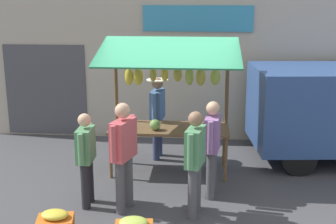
# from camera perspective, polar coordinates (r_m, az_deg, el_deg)

# --- Properties ---
(ground_plane) EXTENTS (40.00, 40.00, 0.00)m
(ground_plane) POSITION_cam_1_polar(r_m,az_deg,el_deg) (8.87, 0.16, -7.34)
(ground_plane) COLOR #424244
(street_backdrop) EXTENTS (9.00, 0.30, 3.40)m
(street_backdrop) POSITION_cam_1_polar(r_m,az_deg,el_deg) (10.54, 0.80, 5.80)
(street_backdrop) COLOR #B2A893
(street_backdrop) RESTS_ON ground
(market_stall) EXTENTS (2.50, 1.46, 2.50)m
(market_stall) POSITION_cam_1_polar(r_m,az_deg,el_deg) (8.47, 0.09, 2.72)
(market_stall) COLOR brown
(market_stall) RESTS_ON ground
(vendor_with_sunhat) EXTENTS (0.43, 0.71, 1.67)m
(vendor_with_sunhat) POSITION_cam_1_polar(r_m,az_deg,el_deg) (9.30, -1.31, 0.13)
(vendor_with_sunhat) COLOR navy
(vendor_with_sunhat) RESTS_ON ground
(shopper_in_striped_shirt) EXTENTS (0.32, 0.69, 1.64)m
(shopper_in_striped_shirt) POSITION_cam_1_polar(r_m,az_deg,el_deg) (6.91, 3.36, -5.49)
(shopper_in_striped_shirt) COLOR #4C4C51
(shopper_in_striped_shirt) RESTS_ON ground
(shopper_with_ponytail) EXTENTS (0.36, 0.70, 1.72)m
(shopper_with_ponytail) POSITION_cam_1_polar(r_m,az_deg,el_deg) (7.07, -5.50, -4.53)
(shopper_with_ponytail) COLOR #4C4C51
(shopper_with_ponytail) RESTS_ON ground
(shopper_with_shopping_bag) EXTENTS (0.28, 0.69, 1.62)m
(shopper_with_shopping_bag) POSITION_cam_1_polar(r_m,az_deg,el_deg) (7.59, 5.47, -3.75)
(shopper_with_shopping_bag) COLOR #4C4C51
(shopper_with_shopping_bag) RESTS_ON ground
(shopper_in_grey_tee) EXTENTS (0.22, 0.66, 1.52)m
(shopper_in_grey_tee) POSITION_cam_1_polar(r_m,az_deg,el_deg) (7.35, -10.08, -5.13)
(shopper_in_grey_tee) COLOR #232328
(shopper_in_grey_tee) RESTS_ON ground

